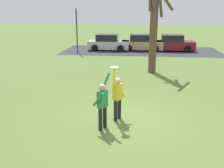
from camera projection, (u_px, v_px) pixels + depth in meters
ground_plane at (126, 120)px, 9.80m from camera, size 120.00×120.00×0.00m
person_catcher at (118, 95)px, 9.52m from camera, size 0.52×0.59×2.08m
person_defender at (102, 103)px, 8.78m from camera, size 0.61×0.66×2.04m
frisbee_disc at (114, 67)px, 9.03m from camera, size 0.29×0.29×0.02m
parked_car_silver at (108, 43)px, 25.78m from camera, size 4.12×2.07×1.59m
parked_car_tan at (142, 43)px, 25.67m from camera, size 4.12×2.07×1.59m
parked_car_maroon at (173, 43)px, 25.45m from camera, size 4.12×2.07×1.59m
parking_strip at (141, 51)px, 25.65m from camera, size 15.40×6.40×0.01m
bare_tree_tall at (154, 26)px, 16.17m from camera, size 1.59×1.55×5.74m
lamppost_by_lot at (77, 25)px, 23.62m from camera, size 0.28×0.28×4.26m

